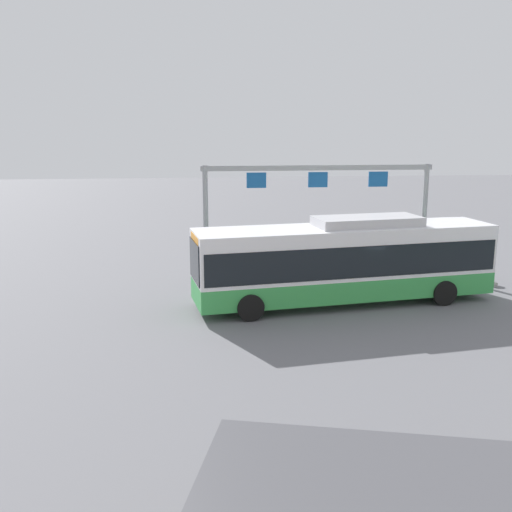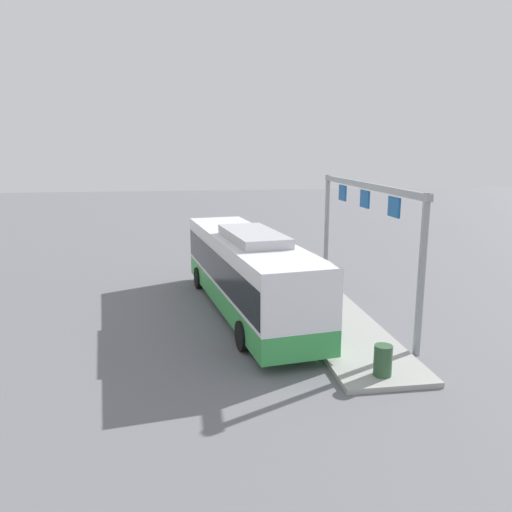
{
  "view_description": "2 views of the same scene",
  "coord_description": "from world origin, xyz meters",
  "px_view_note": "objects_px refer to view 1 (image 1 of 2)",
  "views": [
    {
      "loc": [
        5.88,
        22.44,
        6.93
      ],
      "look_at": [
        3.39,
        -1.23,
        1.74
      ],
      "focal_mm": 41.98,
      "sensor_mm": 36.0,
      "label": 1
    },
    {
      "loc": [
        -19.38,
        2.53,
        6.52
      ],
      "look_at": [
        3.05,
        -0.83,
        1.66
      ],
      "focal_mm": 35.51,
      "sensor_mm": 36.0,
      "label": 2
    }
  ],
  "objects_px": {
    "bus_main": "(345,259)",
    "person_waiting_near": "(254,263)",
    "person_waiting_mid": "(298,259)",
    "trash_bin": "(470,267)",
    "person_boarding": "(230,266)"
  },
  "relations": [
    {
      "from": "person_boarding",
      "to": "trash_bin",
      "type": "xyz_separation_m",
      "value": [
        -10.99,
        0.09,
        -0.28
      ]
    },
    {
      "from": "bus_main",
      "to": "person_waiting_near",
      "type": "bearing_deg",
      "value": -57.12
    },
    {
      "from": "person_boarding",
      "to": "person_waiting_mid",
      "type": "xyz_separation_m",
      "value": [
        -3.08,
        -0.38,
        0.16
      ]
    },
    {
      "from": "person_boarding",
      "to": "person_waiting_near",
      "type": "relative_size",
      "value": 1.0
    },
    {
      "from": "bus_main",
      "to": "person_waiting_mid",
      "type": "distance_m",
      "value": 3.79
    },
    {
      "from": "person_boarding",
      "to": "trash_bin",
      "type": "relative_size",
      "value": 1.86
    },
    {
      "from": "person_waiting_near",
      "to": "trash_bin",
      "type": "distance_m",
      "value": 9.88
    },
    {
      "from": "bus_main",
      "to": "person_boarding",
      "type": "height_order",
      "value": "bus_main"
    },
    {
      "from": "bus_main",
      "to": "person_boarding",
      "type": "bearing_deg",
      "value": -43.87
    },
    {
      "from": "person_waiting_mid",
      "to": "trash_bin",
      "type": "distance_m",
      "value": 7.93
    },
    {
      "from": "bus_main",
      "to": "person_waiting_near",
      "type": "height_order",
      "value": "bus_main"
    },
    {
      "from": "bus_main",
      "to": "person_waiting_near",
      "type": "distance_m",
      "value": 4.96
    },
    {
      "from": "person_boarding",
      "to": "bus_main",
      "type": "bearing_deg",
      "value": 29.7
    },
    {
      "from": "person_waiting_mid",
      "to": "trash_bin",
      "type": "bearing_deg",
      "value": 107.68
    },
    {
      "from": "trash_bin",
      "to": "bus_main",
      "type": "bearing_deg",
      "value": 24.44
    }
  ]
}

